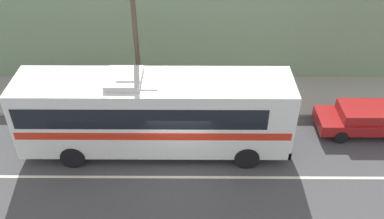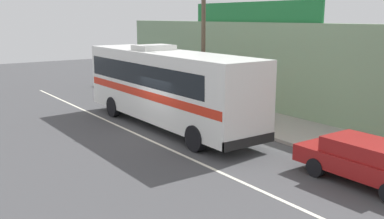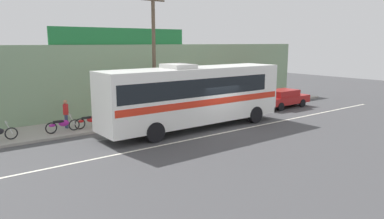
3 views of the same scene
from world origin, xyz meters
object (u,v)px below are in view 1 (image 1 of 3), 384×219
pedestrian_near_shop (43,80)px  utility_pole (136,35)px  pedestrian_far_right (208,83)px  parked_car (365,119)px  intercity_bus (153,111)px  motorcycle_red (31,97)px  motorcycle_purple (62,97)px

pedestrian_near_shop → utility_pole: bearing=-13.2°
utility_pole → pedestrian_far_right: utility_pole is taller
pedestrian_near_shop → parked_car: bearing=-10.0°
intercity_bus → motorcycle_red: bearing=153.8°
pedestrian_far_right → pedestrian_near_shop: bearing=178.7°
motorcycle_purple → pedestrian_near_shop: 1.43m
pedestrian_near_shop → motorcycle_purple: bearing=-34.9°
intercity_bus → pedestrian_far_right: bearing=57.3°
motorcycle_red → pedestrian_near_shop: 1.09m
motorcycle_red → pedestrian_far_right: pedestrian_far_right is taller
pedestrian_far_right → utility_pole: bearing=-163.1°
utility_pole → motorcycle_purple: bearing=173.8°
motorcycle_purple → pedestrian_far_right: pedestrian_far_right is taller
intercity_bus → pedestrian_near_shop: intercity_bus is taller
pedestrian_far_right → parked_car: bearing=-19.7°
utility_pole → pedestrian_near_shop: utility_pole is taller
parked_car → utility_pole: 11.23m
motorcycle_red → pedestrian_far_right: bearing=4.0°
motorcycle_red → motorcycle_purple: size_ratio=1.00×
utility_pole → pedestrian_far_right: bearing=16.9°
parked_car → motorcycle_purple: parked_car is taller
utility_pole → motorcycle_red: utility_pole is taller
motorcycle_red → pedestrian_near_shop: size_ratio=1.15×
intercity_bus → motorcycle_red: intercity_bus is taller
motorcycle_purple → parked_car: bearing=-7.8°
intercity_bus → pedestrian_near_shop: (-6.03, 4.03, -0.99)m
pedestrian_near_shop → intercity_bus: bearing=-33.7°
motorcycle_purple → pedestrian_far_right: bearing=4.4°
motorcycle_red → pedestrian_far_right: (9.00, 0.63, 0.50)m
motorcycle_purple → motorcycle_red: bearing=-178.0°
parked_car → pedestrian_far_right: (-7.22, 2.58, 0.33)m
motorcycle_purple → pedestrian_near_shop: (-1.09, 0.76, 0.51)m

